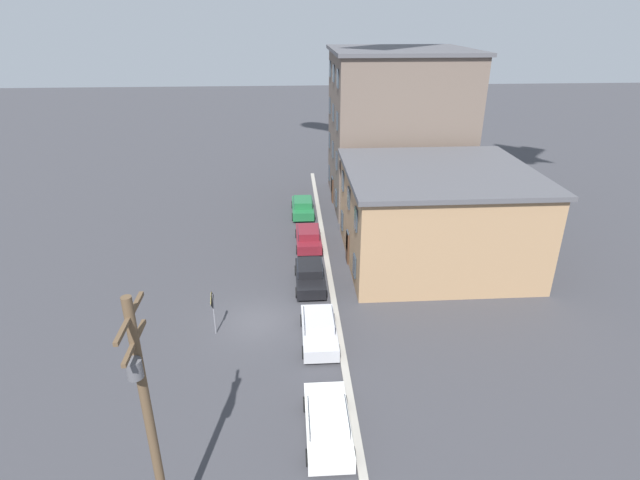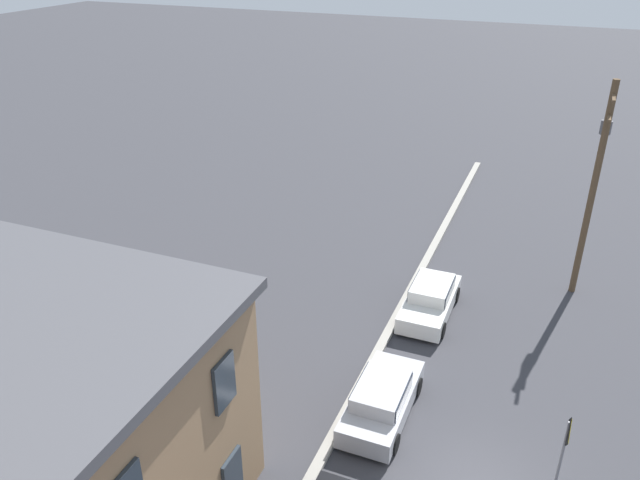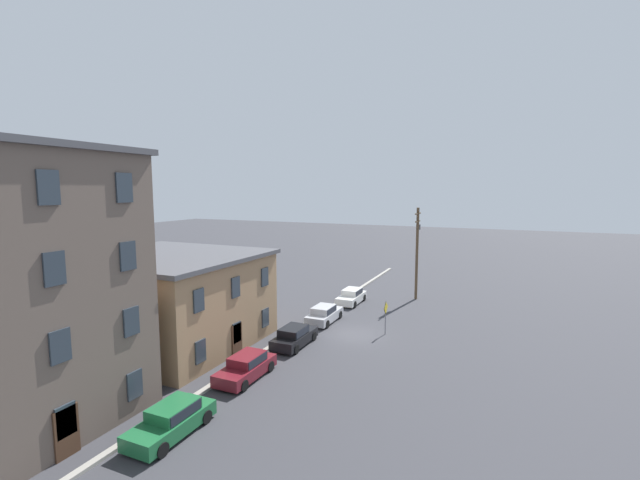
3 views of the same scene
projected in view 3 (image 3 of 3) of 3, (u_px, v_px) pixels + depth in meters
The scene contains 10 objects.
ground_plane at pixel (354, 334), 33.60m from camera, with size 200.00×200.00×0.00m, color #38383D.
kerb_strip at pixel (303, 326), 35.41m from camera, with size 56.00×0.36×0.16m, color #9E998E.
apartment_midblock at pixel (168, 299), 31.49m from camera, with size 11.75×12.44×6.63m.
car_green at pixel (172, 419), 19.83m from camera, with size 4.40×1.92×1.43m.
car_maroon at pixel (246, 366), 25.76m from camera, with size 4.40×1.92×1.43m.
car_black at pixel (294, 336), 31.09m from camera, with size 4.40×1.92×1.43m.
car_silver at pixel (324, 314), 36.59m from camera, with size 4.40×1.92×1.43m.
car_white at pixel (352, 296), 42.68m from camera, with size 4.40×1.92×1.43m.
caution_sign at pixel (386, 312), 33.37m from camera, with size 1.06×0.08×2.67m.
utility_pole at pixel (417, 248), 43.77m from camera, with size 2.40×0.44×9.49m.
Camera 3 is at (-30.75, -10.81, 11.35)m, focal length 24.00 mm.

